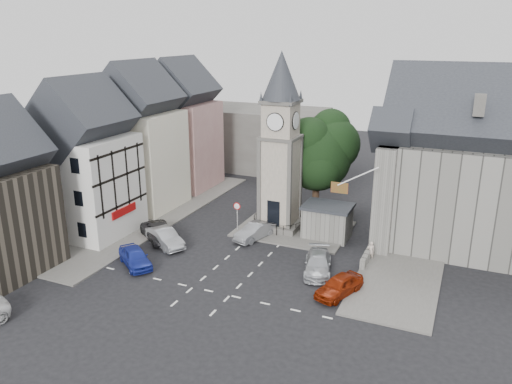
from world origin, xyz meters
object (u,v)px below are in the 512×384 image
at_px(car_east_red, 339,286).
at_px(clock_tower, 280,144).
at_px(car_west_blue, 135,257).
at_px(stone_shelter, 327,221).
at_px(pedestrian, 371,251).

bearing_deg(car_east_red, clock_tower, 150.86).
bearing_deg(car_west_blue, car_east_red, -46.68).
bearing_deg(stone_shelter, car_east_red, -69.27).
height_order(stone_shelter, car_east_red, stone_shelter).
distance_m(stone_shelter, car_west_blue, 17.03).
bearing_deg(pedestrian, car_east_red, 59.14).
xyz_separation_m(clock_tower, car_west_blue, (-7.50, -12.24, -7.37)).
distance_m(car_west_blue, car_east_red, 16.12).
relative_size(clock_tower, car_east_red, 3.85).
distance_m(clock_tower, pedestrian, 12.46).
height_order(car_east_red, pedestrian, pedestrian).
xyz_separation_m(car_west_blue, car_east_red, (16.00, 1.97, -0.03)).
bearing_deg(clock_tower, pedestrian, -21.55).
bearing_deg(stone_shelter, car_west_blue, -136.32).
xyz_separation_m(car_west_blue, pedestrian, (16.89, 8.53, 0.06)).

